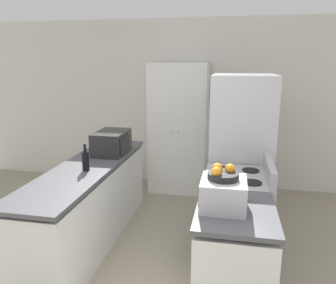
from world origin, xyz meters
TOP-DOWN VIEW (x-y plane):
  - wall_back at (0.00, 3.30)m, footprint 7.00×0.06m
  - counter_left at (-0.78, 1.27)m, footprint 0.60×2.34m
  - counter_right at (0.78, 0.48)m, footprint 0.60×0.76m
  - pantry_cabinet at (-0.07, 2.98)m, footprint 0.86×0.57m
  - stove at (0.80, 1.25)m, footprint 0.66×0.73m
  - refrigerator at (0.84, 2.04)m, footprint 0.74×0.79m
  - microwave at (-0.68, 1.77)m, footprint 0.36×0.51m
  - wine_bottle at (-0.71, 1.11)m, footprint 0.07×0.07m
  - toaster_oven at (0.68, 0.51)m, footprint 0.35×0.36m
  - fruit_bowl at (0.67, 0.53)m, footprint 0.23×0.23m

SIDE VIEW (x-z plane):
  - counter_left at x=-0.78m, z-range -0.01..0.87m
  - counter_right at x=0.78m, z-range -0.01..0.87m
  - stove at x=0.80m, z-range -0.07..0.97m
  - refrigerator at x=0.84m, z-range 0.00..1.82m
  - pantry_cabinet at x=-0.07m, z-range 0.00..1.95m
  - wine_bottle at x=-0.71m, z-range 0.85..1.13m
  - toaster_oven at x=0.68m, z-range 0.88..1.11m
  - microwave at x=-0.68m, z-range 0.88..1.15m
  - fruit_bowl at x=0.67m, z-range 1.09..1.20m
  - wall_back at x=0.00m, z-range 0.00..2.60m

